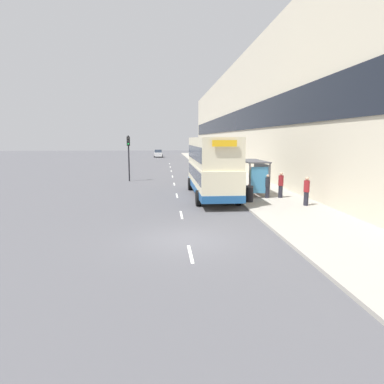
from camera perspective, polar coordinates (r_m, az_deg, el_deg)
name	(u,v)px	position (r m, az deg, el deg)	size (l,w,h in m)	color
ground_plane	(187,239)	(14.58, -0.83, -7.89)	(220.00, 220.00, 0.00)	#515156
pavement	(212,166)	(53.11, 3.38, 4.40)	(5.00, 93.00, 0.14)	#A39E93
terrace_facade	(239,118)	(53.75, 7.76, 12.14)	(3.10, 93.00, 14.69)	beige
lane_mark_0	(190,254)	(12.81, -0.26, -10.27)	(0.12, 2.00, 0.01)	silver
lane_mark_1	(181,215)	(19.11, -1.78, -3.83)	(0.12, 2.00, 0.01)	silver
lane_mark_2	(177,196)	(25.53, -2.54, -0.60)	(0.12, 2.00, 0.01)	silver
lane_mark_3	(174,184)	(32.01, -2.98, 1.33)	(0.12, 2.00, 0.01)	silver
lane_mark_4	(172,176)	(38.51, -3.28, 2.60)	(0.12, 2.00, 0.01)	silver
lane_mark_5	(171,171)	(45.03, -3.49, 3.51)	(0.12, 2.00, 0.01)	silver
lane_mark_6	(170,167)	(51.55, -3.65, 4.19)	(0.12, 2.00, 0.01)	silver
lane_mark_7	(169,164)	(58.09, -3.77, 4.71)	(0.12, 2.00, 0.01)	silver
bus_shelter	(256,171)	(25.49, 10.60, 3.48)	(1.60, 4.20, 2.48)	#4C4C51
double_decker_bus_near	(211,166)	(24.70, 3.26, 4.40)	(2.85, 10.57, 4.30)	beige
car_0	(158,154)	(79.07, -5.64, 6.40)	(1.97, 3.94, 1.72)	silver
pedestrian_at_shelter	(251,177)	(29.39, 9.78, 2.53)	(0.34, 0.34, 1.73)	#23232D
pedestrian_1	(306,191)	(22.05, 18.54, 0.18)	(0.35, 0.35, 1.78)	#23232D
pedestrian_2	(267,186)	(24.16, 12.46, 0.99)	(0.32, 0.32, 1.64)	#23232D
pedestrian_3	(281,185)	(24.50, 14.58, 1.19)	(0.35, 0.35, 1.78)	#23232D
pedestrian_4	(262,181)	(26.39, 11.53, 1.80)	(0.35, 0.35, 1.76)	#23232D
litter_bin	(249,194)	(22.47, 9.49, -0.30)	(0.55, 0.55, 1.05)	black
traffic_light_far_kerb	(129,151)	(34.55, -10.53, 6.82)	(0.30, 0.32, 4.51)	black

